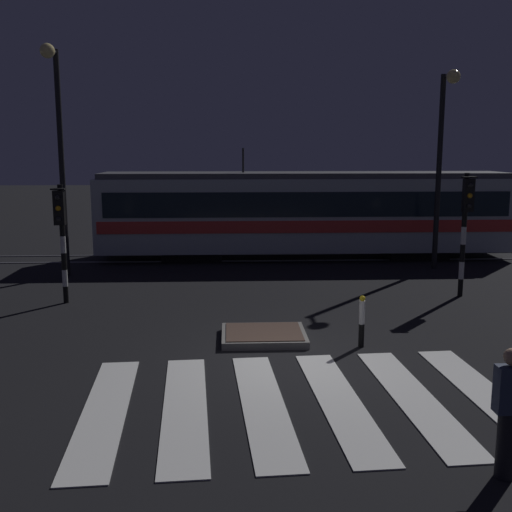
{
  "coord_description": "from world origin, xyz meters",
  "views": [
    {
      "loc": [
        -1.18,
        -11.42,
        4.11
      ],
      "look_at": [
        -0.47,
        3.99,
        1.4
      ],
      "focal_mm": 42.77,
      "sensor_mm": 36.0,
      "label": 1
    }
  ],
  "objects_px": {
    "street_lamp_trackside_left": "(58,134)",
    "street_lamp_trackside_right": "(443,145)",
    "traffic_light_corner_far_left": "(61,226)",
    "traffic_light_corner_far_right": "(466,216)",
    "pedestrian_waiting_at_kerb": "(508,412)",
    "tram": "(304,212)",
    "bollard_island_edge": "(362,321)"
  },
  "relations": [
    {
      "from": "bollard_island_edge",
      "to": "street_lamp_trackside_right",
      "type": "bearing_deg",
      "value": 61.58
    },
    {
      "from": "bollard_island_edge",
      "to": "traffic_light_corner_far_right",
      "type": "bearing_deg",
      "value": 48.37
    },
    {
      "from": "traffic_light_corner_far_right",
      "to": "pedestrian_waiting_at_kerb",
      "type": "relative_size",
      "value": 2.03
    },
    {
      "from": "street_lamp_trackside_left",
      "to": "street_lamp_trackside_right",
      "type": "distance_m",
      "value": 12.51
    },
    {
      "from": "street_lamp_trackside_left",
      "to": "street_lamp_trackside_right",
      "type": "height_order",
      "value": "street_lamp_trackside_left"
    },
    {
      "from": "bollard_island_edge",
      "to": "pedestrian_waiting_at_kerb",
      "type": "bearing_deg",
      "value": -82.39
    },
    {
      "from": "street_lamp_trackside_right",
      "to": "street_lamp_trackside_left",
      "type": "bearing_deg",
      "value": -177.27
    },
    {
      "from": "traffic_light_corner_far_right",
      "to": "street_lamp_trackside_right",
      "type": "distance_m",
      "value": 4.38
    },
    {
      "from": "traffic_light_corner_far_right",
      "to": "street_lamp_trackside_left",
      "type": "height_order",
      "value": "street_lamp_trackside_left"
    },
    {
      "from": "pedestrian_waiting_at_kerb",
      "to": "traffic_light_corner_far_right",
      "type": "bearing_deg",
      "value": 71.96
    },
    {
      "from": "street_lamp_trackside_left",
      "to": "pedestrian_waiting_at_kerb",
      "type": "relative_size",
      "value": 4.21
    },
    {
      "from": "pedestrian_waiting_at_kerb",
      "to": "bollard_island_edge",
      "type": "relative_size",
      "value": 1.54
    },
    {
      "from": "traffic_light_corner_far_left",
      "to": "street_lamp_trackside_right",
      "type": "relative_size",
      "value": 0.48
    },
    {
      "from": "street_lamp_trackside_right",
      "to": "traffic_light_corner_far_left",
      "type": "bearing_deg",
      "value": -160.33
    },
    {
      "from": "street_lamp_trackside_left",
      "to": "street_lamp_trackside_right",
      "type": "xyz_separation_m",
      "value": [
        12.49,
        0.6,
        -0.33
      ]
    },
    {
      "from": "traffic_light_corner_far_right",
      "to": "tram",
      "type": "distance_m",
      "value": 7.47
    },
    {
      "from": "traffic_light_corner_far_right",
      "to": "pedestrian_waiting_at_kerb",
      "type": "bearing_deg",
      "value": -108.04
    },
    {
      "from": "traffic_light_corner_far_left",
      "to": "street_lamp_trackside_left",
      "type": "height_order",
      "value": "street_lamp_trackside_left"
    },
    {
      "from": "tram",
      "to": "street_lamp_trackside_left",
      "type": "bearing_deg",
      "value": -158.68
    },
    {
      "from": "traffic_light_corner_far_left",
      "to": "traffic_light_corner_far_right",
      "type": "bearing_deg",
      "value": 1.4
    },
    {
      "from": "traffic_light_corner_far_right",
      "to": "street_lamp_trackside_left",
      "type": "distance_m",
      "value": 12.53
    },
    {
      "from": "street_lamp_trackside_right",
      "to": "pedestrian_waiting_at_kerb",
      "type": "relative_size",
      "value": 3.86
    },
    {
      "from": "traffic_light_corner_far_right",
      "to": "tram",
      "type": "xyz_separation_m",
      "value": [
        -3.67,
        6.48,
        -0.54
      ]
    },
    {
      "from": "traffic_light_corner_far_left",
      "to": "street_lamp_trackside_right",
      "type": "height_order",
      "value": "street_lamp_trackside_right"
    },
    {
      "from": "tram",
      "to": "pedestrian_waiting_at_kerb",
      "type": "height_order",
      "value": "tram"
    },
    {
      "from": "traffic_light_corner_far_left",
      "to": "traffic_light_corner_far_right",
      "type": "distance_m",
      "value": 10.97
    },
    {
      "from": "traffic_light_corner_far_right",
      "to": "tram",
      "type": "relative_size",
      "value": 0.22
    },
    {
      "from": "tram",
      "to": "traffic_light_corner_far_right",
      "type": "bearing_deg",
      "value": -60.49
    },
    {
      "from": "street_lamp_trackside_right",
      "to": "pedestrian_waiting_at_kerb",
      "type": "bearing_deg",
      "value": -105.51
    },
    {
      "from": "street_lamp_trackside_right",
      "to": "bollard_island_edge",
      "type": "height_order",
      "value": "street_lamp_trackside_right"
    },
    {
      "from": "traffic_light_corner_far_right",
      "to": "tram",
      "type": "bearing_deg",
      "value": 119.51
    },
    {
      "from": "pedestrian_waiting_at_kerb",
      "to": "tram",
      "type": "bearing_deg",
      "value": 92.1
    }
  ]
}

